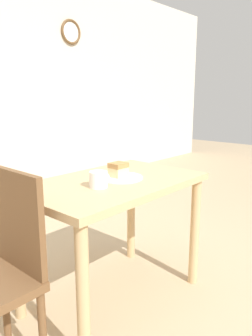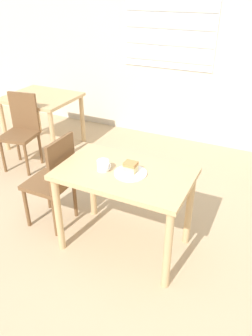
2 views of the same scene
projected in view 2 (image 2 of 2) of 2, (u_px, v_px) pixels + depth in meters
name	position (u px, v px, depth m)	size (l,w,h in m)	color
ground_plane	(93.00, 294.00, 2.46)	(14.00, 14.00, 0.00)	tan
wall_back	(210.00, 40.00, 4.13)	(10.00, 0.10, 2.80)	beige
dining_table_near	(125.00, 185.00, 2.61)	(1.06, 0.65, 0.75)	tan
dining_table_far	(42.00, 104.00, 4.41)	(0.91, 0.79, 0.72)	tan
chair_near_window	(54.00, 179.00, 2.95)	(0.38, 0.38, 0.91)	brown
chair_far_corner	(21.00, 129.00, 3.96)	(0.44, 0.44, 0.91)	brown
plate	(131.00, 173.00, 2.52)	(0.25, 0.25, 0.01)	white
cake_slice	(131.00, 167.00, 2.51)	(0.10, 0.08, 0.08)	beige
coffee_mug	(104.00, 165.00, 2.55)	(0.10, 0.10, 0.09)	white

